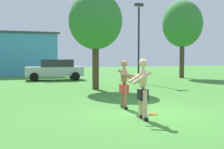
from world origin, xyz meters
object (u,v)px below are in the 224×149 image
(player_near, at_px, (143,88))
(tree_right_field, at_px, (182,24))
(lamp_post, at_px, (139,34))
(tree_near_building, at_px, (95,21))
(car_silver_near_post, at_px, (55,69))
(frisbee, at_px, (153,114))
(player_in_red, at_px, (124,83))

(player_near, height_order, tree_right_field, tree_right_field)
(lamp_post, bearing_deg, tree_near_building, -145.57)
(car_silver_near_post, distance_m, tree_near_building, 7.84)
(tree_right_field, bearing_deg, frisbee, -127.47)
(frisbee, relative_size, car_silver_near_post, 0.06)
(tree_near_building, bearing_deg, frisbee, -94.24)
(player_near, height_order, car_silver_near_post, player_near)
(player_near, relative_size, car_silver_near_post, 0.39)
(lamp_post, xyz_separation_m, tree_right_field, (5.48, 2.89, 1.16))
(car_silver_near_post, bearing_deg, frisbee, -88.56)
(frisbee, bearing_deg, player_in_red, 107.44)
(player_near, xyz_separation_m, frisbee, (0.63, 0.50, -0.91))
(tree_right_field, bearing_deg, lamp_post, -152.24)
(tree_right_field, bearing_deg, car_silver_near_post, 171.22)
(tree_right_field, bearing_deg, tree_near_building, -149.32)
(player_near, bearing_deg, tree_near_building, 81.54)
(player_near, distance_m, tree_right_field, 17.62)
(frisbee, height_order, lamp_post, lamp_post)
(frisbee, xyz_separation_m, car_silver_near_post, (-0.37, 14.67, 0.81))
(frisbee, relative_size, tree_right_field, 0.04)
(player_in_red, bearing_deg, car_silver_near_post, 89.82)
(player_in_red, distance_m, tree_near_building, 6.83)
(lamp_post, relative_size, tree_near_building, 1.01)
(player_near, relative_size, tree_right_field, 0.27)
(player_near, xyz_separation_m, tree_near_building, (1.18, 7.96, 2.81))
(player_near, distance_m, car_silver_near_post, 15.18)
(player_in_red, relative_size, tree_right_field, 0.26)
(car_silver_near_post, bearing_deg, player_in_red, -90.18)
(player_near, xyz_separation_m, tree_right_field, (10.65, 13.57, 3.58))
(player_in_red, distance_m, car_silver_near_post, 13.36)
(tree_near_building, bearing_deg, tree_right_field, 30.68)
(frisbee, bearing_deg, lamp_post, 65.99)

